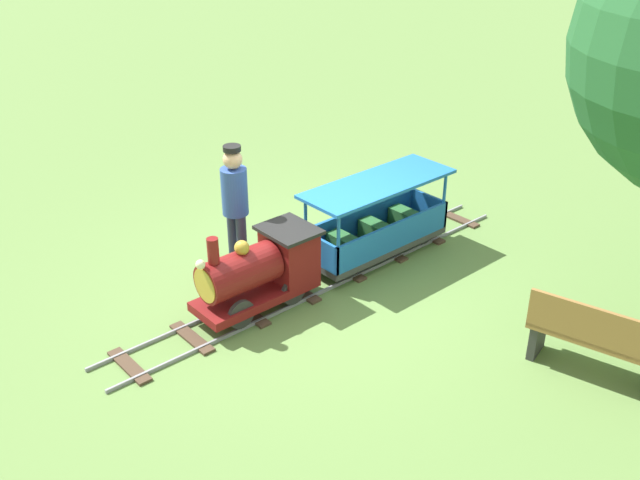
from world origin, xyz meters
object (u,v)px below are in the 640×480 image
(park_bench, at_px, (598,340))
(conductor_person, at_px, (235,201))
(locomotive, at_px, (261,269))
(passenger_car, at_px, (377,226))

(park_bench, bearing_deg, conductor_person, 20.40)
(locomotive, relative_size, park_bench, 1.06)
(passenger_car, height_order, park_bench, passenger_car)
(locomotive, height_order, park_bench, locomotive)
(locomotive, xyz_separation_m, conductor_person, (0.77, -0.24, 0.47))
(park_bench, bearing_deg, passenger_car, -2.26)
(conductor_person, distance_m, park_bench, 4.09)
(conductor_person, height_order, park_bench, conductor_person)
(passenger_car, height_order, conductor_person, conductor_person)
(locomotive, xyz_separation_m, passenger_car, (0.00, -1.77, -0.06))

